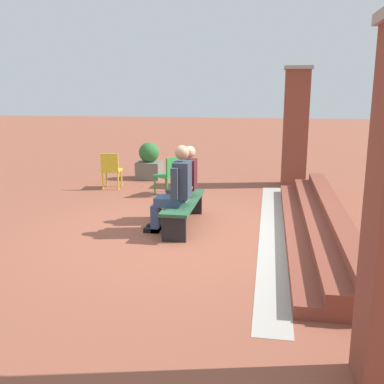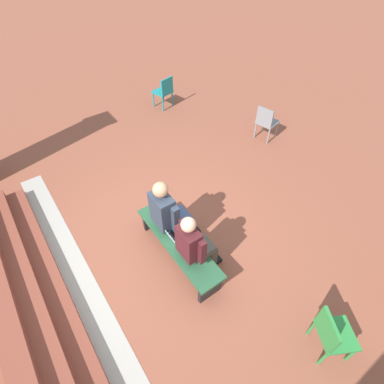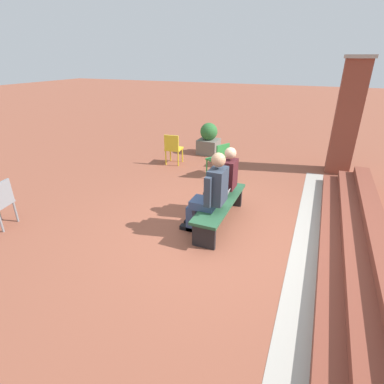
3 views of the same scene
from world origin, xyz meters
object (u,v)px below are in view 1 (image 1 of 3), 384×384
person_student (184,181)px  plastic_chair_near_bench_left (169,173)px  bench (184,206)px  laptop (184,198)px  person_adult (175,187)px  plastic_chair_mid_courtyard (111,168)px  planter (149,162)px

person_student → plastic_chair_near_bench_left: person_student is taller
bench → laptop: (0.03, 0.01, 0.15)m
person_adult → laptop: size_ratio=4.42×
person_student → person_adult: size_ratio=0.93×
bench → person_student: 0.49m
plastic_chair_mid_courtyard → plastic_chair_near_bench_left: bearing=75.2°
planter → laptop: bearing=22.8°
person_adult → plastic_chair_mid_courtyard: (-2.92, -2.13, -0.27)m
person_adult → person_student: bearing=179.5°
plastic_chair_mid_courtyard → planter: bearing=157.5°
plastic_chair_mid_courtyard → person_student: bearing=43.5°
person_adult → planter: bearing=-159.6°
person_student → plastic_chair_near_bench_left: size_ratio=1.57×
person_adult → plastic_chair_near_bench_left: (-2.54, -0.68, -0.27)m
person_student → plastic_chair_mid_courtyard: person_student is taller
person_student → laptop: (0.37, 0.08, -0.21)m
plastic_chair_near_bench_left → laptop: bearing=18.7°
person_adult → plastic_chair_mid_courtyard: 3.63m
bench → laptop: laptop is taller
bench → planter: 4.26m
person_adult → plastic_chair_mid_courtyard: size_ratio=1.68×
bench → plastic_chair_near_bench_left: bearing=-161.3°
plastic_chair_near_bench_left → plastic_chair_mid_courtyard: bearing=-104.8°
laptop → person_adult: bearing=-15.6°
person_student → plastic_chair_mid_courtyard: bearing=-136.5°
laptop → planter: bearing=-157.2°
person_adult → plastic_chair_mid_courtyard: person_adult is taller
laptop → plastic_chair_mid_courtyard: 3.44m
plastic_chair_near_bench_left → planter: 1.94m
bench → plastic_chair_mid_courtyard: plastic_chair_mid_courtyard is taller
person_adult → planter: 4.55m
person_student → laptop: person_student is taller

